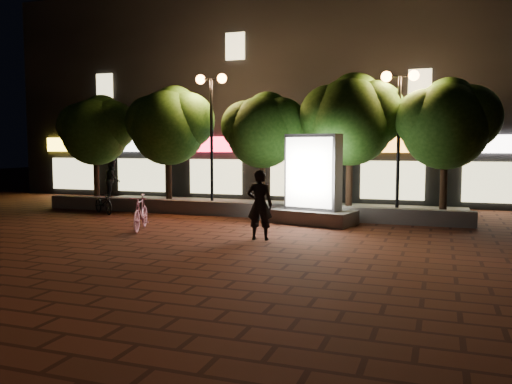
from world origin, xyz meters
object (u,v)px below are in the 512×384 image
at_px(scooter_parked, 104,203).
at_px(pedestrian, 113,179).
at_px(tree_right, 352,116).
at_px(street_lamp_right, 399,105).
at_px(scooter_pink, 141,212).
at_px(rider, 260,205).
at_px(tree_mid, 264,127).
at_px(tree_far_right, 447,121).
at_px(tree_far_left, 97,128).
at_px(street_lamp_left, 211,107).
at_px(ad_kiosk, 313,188).
at_px(tree_left, 170,123).

distance_m(scooter_parked, pedestrian, 4.74).
bearing_deg(tree_right, street_lamp_right, -9.10).
relative_size(scooter_pink, rider, 0.94).
bearing_deg(tree_mid, tree_right, 0.00).
xyz_separation_m(scooter_pink, scooter_parked, (-3.40, 2.89, -0.13)).
distance_m(tree_mid, scooter_parked, 6.63).
xyz_separation_m(tree_far_right, scooter_pink, (-8.59, -5.35, -2.83)).
bearing_deg(tree_far_left, tree_far_right, 0.00).
distance_m(tree_far_left, tree_right, 10.81).
bearing_deg(scooter_pink, scooter_parked, 119.83).
xyz_separation_m(tree_far_right, street_lamp_left, (-8.55, -0.26, 0.66)).
distance_m(street_lamp_right, ad_kiosk, 4.22).
relative_size(ad_kiosk, scooter_parked, 1.88).
relative_size(street_lamp_left, pedestrian, 2.86).
height_order(tree_far_right, scooter_pink, tree_far_right).
relative_size(tree_mid, street_lamp_right, 0.90).
xyz_separation_m(tree_left, tree_right, (7.30, 0.00, 0.12)).
bearing_deg(tree_right, scooter_parked, -164.34).
bearing_deg(street_lamp_left, street_lamp_right, 0.00).
bearing_deg(tree_left, ad_kiosk, -19.68).
distance_m(tree_left, ad_kiosk, 7.22).
distance_m(street_lamp_left, scooter_parked, 5.45).
relative_size(tree_mid, scooter_pink, 2.53).
height_order(tree_left, street_lamp_right, street_lamp_right).
relative_size(tree_left, scooter_parked, 3.15).
relative_size(ad_kiosk, pedestrian, 1.61).
xyz_separation_m(ad_kiosk, scooter_parked, (-7.94, -0.16, -0.76)).
bearing_deg(scooter_pink, tree_far_left, 115.52).
bearing_deg(tree_far_left, ad_kiosk, -13.05).
bearing_deg(street_lamp_right, ad_kiosk, -140.65).
relative_size(tree_left, pedestrian, 2.70).
bearing_deg(scooter_parked, tree_right, -41.45).
xyz_separation_m(tree_mid, scooter_pink, (-2.08, -5.35, -2.68)).
xyz_separation_m(street_lamp_left, scooter_parked, (-3.43, -2.20, -3.62)).
distance_m(tree_left, street_lamp_right, 8.96).
distance_m(tree_mid, street_lamp_right, 5.00).
height_order(tree_far_right, scooter_parked, tree_far_right).
relative_size(tree_far_right, rider, 2.51).
xyz_separation_m(tree_far_right, ad_kiosk, (-4.05, -2.31, -2.20)).
xyz_separation_m(street_lamp_left, pedestrian, (-5.84, 1.84, -3.04)).
bearing_deg(pedestrian, tree_far_left, 165.02).
bearing_deg(street_lamp_left, tree_far_left, 177.24).
distance_m(street_lamp_left, pedestrian, 6.84).
xyz_separation_m(tree_left, street_lamp_right, (8.95, -0.26, 0.45)).
bearing_deg(tree_right, pedestrian, 171.96).
height_order(tree_far_left, rider, tree_far_left).
bearing_deg(tree_far_left, scooter_pink, -44.65).
height_order(tree_left, tree_far_right, tree_left).
xyz_separation_m(tree_right, tree_far_right, (3.20, -0.00, -0.20)).
relative_size(tree_far_right, ad_kiosk, 1.63).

